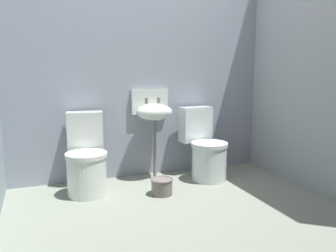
% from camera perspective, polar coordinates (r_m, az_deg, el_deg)
% --- Properties ---
extents(ground_plane, '(3.31, 2.58, 0.08)m').
position_cam_1_polar(ground_plane, '(3.17, 1.78, -14.12)').
color(ground_plane, gray).
extents(wall_back, '(3.31, 0.10, 2.46)m').
position_cam_1_polar(wall_back, '(3.98, -4.44, 9.51)').
color(wall_back, '#8E95A5').
rests_on(wall_back, ground).
extents(wall_right, '(0.10, 2.38, 2.46)m').
position_cam_1_polar(wall_right, '(3.81, 22.97, 8.80)').
color(wall_right, '#949BA0').
rests_on(wall_right, ground).
extents(toilet_left, '(0.44, 0.63, 0.78)m').
position_cam_1_polar(toilet_left, '(3.56, -13.15, -5.49)').
color(toilet_left, silver).
rests_on(toilet_left, ground).
extents(toilet_right, '(0.44, 0.63, 0.78)m').
position_cam_1_polar(toilet_right, '(3.93, 6.03, -3.86)').
color(toilet_right, silver).
rests_on(toilet_right, ground).
extents(sink, '(0.42, 0.35, 0.99)m').
position_cam_1_polar(sink, '(3.83, -2.36, 2.40)').
color(sink, '#6B615E').
rests_on(sink, ground).
extents(bucket, '(0.22, 0.22, 0.16)m').
position_cam_1_polar(bucket, '(3.47, -1.01, -9.75)').
color(bucket, '#6B615E').
rests_on(bucket, ground).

